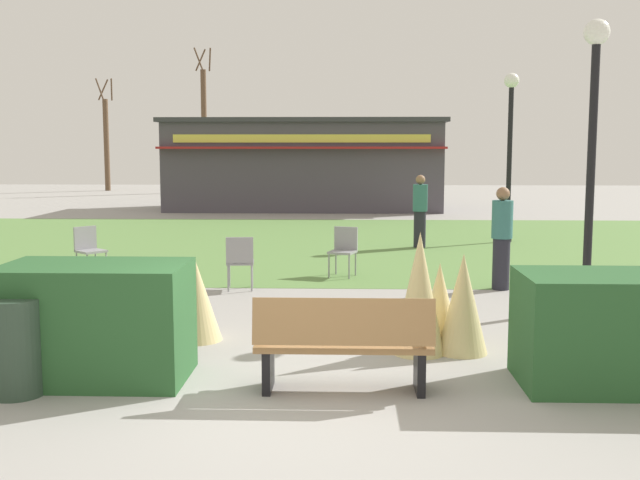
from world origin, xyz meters
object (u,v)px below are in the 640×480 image
at_px(cafe_chair_west, 344,247).
at_px(cafe_chair_center, 240,258).
at_px(tree_right_bg, 204,128).
at_px(park_bench, 344,344).
at_px(trash_bin, 15,347).
at_px(person_standing, 502,238).
at_px(tree_left_bg, 106,142).
at_px(cafe_chair_east, 88,246).
at_px(food_kiosk, 304,164).
at_px(parked_car_west_slot, 246,184).
at_px(person_strolling, 420,211).
at_px(lamppost_mid, 593,129).
at_px(lamppost_far, 510,136).

bearing_deg(cafe_chair_west, cafe_chair_center, -139.11).
bearing_deg(cafe_chair_west, tree_right_bg, 105.95).
xyz_separation_m(park_bench, cafe_chair_west, (-0.02, 6.66, 0.05)).
bearing_deg(cafe_chair_west, trash_bin, -114.28).
xyz_separation_m(person_standing, tree_left_bg, (-15.26, 27.78, 1.71)).
relative_size(trash_bin, cafe_chair_east, 1.05).
bearing_deg(food_kiosk, parked_car_west_slot, 115.54).
bearing_deg(cafe_chair_center, cafe_chair_west, 40.89).
bearing_deg(food_kiosk, tree_left_bg, 133.59).
relative_size(person_strolling, person_standing, 1.00).
distance_m(trash_bin, cafe_chair_west, 7.49).
relative_size(food_kiosk, cafe_chair_west, 11.52).
xyz_separation_m(food_kiosk, cafe_chair_west, (1.55, -14.87, -1.16)).
xyz_separation_m(cafe_chair_west, cafe_chair_center, (-1.69, -1.47, 0.00)).
distance_m(food_kiosk, cafe_chair_center, 16.38).
height_order(park_bench, trash_bin, park_bench).
distance_m(parked_car_west_slot, tree_right_bg, 5.46).
height_order(person_strolling, parked_car_west_slot, person_strolling).
height_order(park_bench, person_standing, person_standing).
distance_m(person_standing, tree_left_bg, 31.74).
bearing_deg(parked_car_west_slot, cafe_chair_center, -82.74).
xyz_separation_m(cafe_chair_east, person_strolling, (6.42, 4.09, 0.33)).
height_order(cafe_chair_west, cafe_chair_east, same).
distance_m(food_kiosk, cafe_chair_east, 15.30).
xyz_separation_m(cafe_chair_east, tree_left_bg, (-8.00, 26.62, 2.04)).
bearing_deg(trash_bin, cafe_chair_west, 65.72).
distance_m(trash_bin, tree_right_bg, 32.44).
relative_size(trash_bin, parked_car_west_slot, 0.22).
xyz_separation_m(lamppost_mid, tree_right_bg, (-10.72, 27.99, 0.67)).
bearing_deg(trash_bin, cafe_chair_east, 103.24).
bearing_deg(park_bench, lamppost_mid, 48.25).
xyz_separation_m(park_bench, tree_right_bg, (-7.24, 31.89, 2.77)).
bearing_deg(park_bench, parked_car_west_slot, 99.38).
distance_m(park_bench, cafe_chair_center, 5.47).
bearing_deg(trash_bin, parked_car_west_slot, 93.07).
bearing_deg(tree_left_bg, park_bench, -69.08).
height_order(cafe_chair_west, cafe_chair_center, same).
height_order(lamppost_far, person_standing, lamppost_far).
bearing_deg(person_strolling, parked_car_west_slot, 173.58).
xyz_separation_m(person_strolling, tree_right_bg, (-8.96, 21.21, 2.39)).
bearing_deg(person_standing, cafe_chair_east, -129.67).
bearing_deg(lamppost_far, lamppost_mid, -93.64).
height_order(cafe_chair_center, parked_car_west_slot, parked_car_west_slot).
distance_m(person_standing, tree_right_bg, 28.32).
height_order(food_kiosk, parked_car_west_slot, food_kiosk).
xyz_separation_m(trash_bin, parked_car_west_slot, (-1.50, 28.05, 0.18)).
bearing_deg(tree_left_bg, lamppost_mid, -61.10).
bearing_deg(lamppost_mid, person_standing, 121.01).
relative_size(cafe_chair_east, person_standing, 0.53).
distance_m(cafe_chair_west, cafe_chair_center, 2.24).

